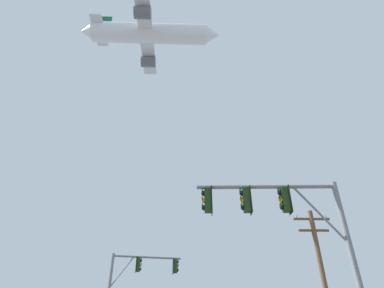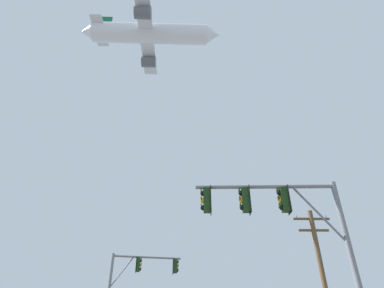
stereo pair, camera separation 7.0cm
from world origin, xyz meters
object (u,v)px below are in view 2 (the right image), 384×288
object	(u,v)px
airplane	(150,34)
utility_pole	(323,276)
signal_pole_far	(135,279)
signal_pole_near	(285,222)

from	to	relation	value
airplane	utility_pole	bearing A→B (deg)	-56.99
utility_pole	airplane	xyz separation A→B (m)	(-15.68, 24.14, 49.55)
airplane	signal_pole_far	bearing A→B (deg)	-77.11
utility_pole	airplane	distance (m)	57.30
signal_pole_far	airplane	distance (m)	53.33
airplane	signal_pole_near	bearing A→B (deg)	-69.87
signal_pole_far	airplane	size ratio (longest dim) A/B	0.22
signal_pole_far	utility_pole	bearing A→B (deg)	-20.25
signal_pole_near	utility_pole	distance (m)	8.67
utility_pole	airplane	bearing A→B (deg)	123.01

